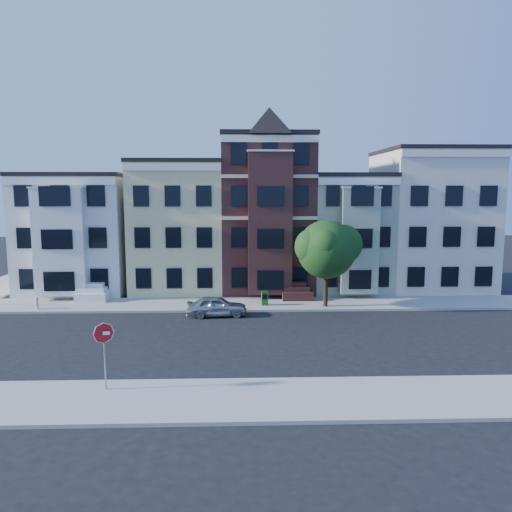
{
  "coord_description": "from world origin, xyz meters",
  "views": [
    {
      "loc": [
        -2.2,
        -26.23,
        8.09
      ],
      "look_at": [
        -1.24,
        2.69,
        4.2
      ],
      "focal_mm": 35.0,
      "sensor_mm": 36.0,
      "label": 1
    }
  ],
  "objects_px": {
    "parked_car": "(217,306)",
    "stop_sign": "(105,352)",
    "street_tree": "(326,253)",
    "newspaper_box": "(265,298)",
    "fire_hydrant": "(37,304)"
  },
  "relations": [
    {
      "from": "stop_sign",
      "to": "street_tree",
      "type": "bearing_deg",
      "value": 40.6
    },
    {
      "from": "parked_car",
      "to": "fire_hydrant",
      "type": "bearing_deg",
      "value": 78.81
    },
    {
      "from": "street_tree",
      "to": "stop_sign",
      "type": "height_order",
      "value": "street_tree"
    },
    {
      "from": "stop_sign",
      "to": "parked_car",
      "type": "bearing_deg",
      "value": 61.67
    },
    {
      "from": "parked_car",
      "to": "street_tree",
      "type": "bearing_deg",
      "value": -79.51
    },
    {
      "from": "newspaper_box",
      "to": "stop_sign",
      "type": "height_order",
      "value": "stop_sign"
    },
    {
      "from": "fire_hydrant",
      "to": "stop_sign",
      "type": "relative_size",
      "value": 0.21
    },
    {
      "from": "street_tree",
      "to": "stop_sign",
      "type": "xyz_separation_m",
      "value": [
        -11.22,
        -13.9,
        -2.1
      ]
    },
    {
      "from": "fire_hydrant",
      "to": "street_tree",
      "type": "bearing_deg",
      "value": 0.68
    },
    {
      "from": "parked_car",
      "to": "newspaper_box",
      "type": "bearing_deg",
      "value": -57.7
    },
    {
      "from": "parked_car",
      "to": "stop_sign",
      "type": "relative_size",
      "value": 1.25
    },
    {
      "from": "street_tree",
      "to": "fire_hydrant",
      "type": "xyz_separation_m",
      "value": [
        -19.36,
        -0.23,
        -3.31
      ]
    },
    {
      "from": "street_tree",
      "to": "newspaper_box",
      "type": "xyz_separation_m",
      "value": [
        -4.14,
        0.47,
        -3.16
      ]
    },
    {
      "from": "street_tree",
      "to": "fire_hydrant",
      "type": "relative_size",
      "value": 11.08
    },
    {
      "from": "parked_car",
      "to": "newspaper_box",
      "type": "distance_m",
      "value": 3.94
    }
  ]
}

